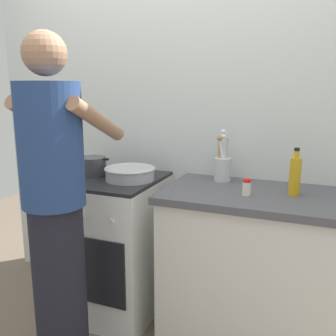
{
  "coord_description": "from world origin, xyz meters",
  "views": [
    {
      "loc": [
        0.83,
        -1.82,
        1.45
      ],
      "look_at": [
        0.05,
        0.12,
        1.0
      ],
      "focal_mm": 39.93,
      "sensor_mm": 36.0,
      "label": 1
    }
  ],
  "objects": [
    {
      "name": "ground",
      "position": [
        0.0,
        0.0,
        0.0
      ],
      "size": [
        6.0,
        6.0,
        0.0
      ],
      "primitive_type": "plane",
      "color": "#6B5B4C"
    },
    {
      "name": "pot",
      "position": [
        -0.49,
        0.16,
        0.96
      ],
      "size": [
        0.25,
        0.18,
        0.12
      ],
      "color": "#38383D",
      "rests_on": "stove_range"
    },
    {
      "name": "utensil_crock",
      "position": [
        0.32,
        0.33,
        1.0
      ],
      "size": [
        0.1,
        0.1,
        0.31
      ],
      "color": "silver",
      "rests_on": "countertop"
    },
    {
      "name": "back_wall",
      "position": [
        0.2,
        0.5,
        1.25
      ],
      "size": [
        3.2,
        0.1,
        2.5
      ],
      "color": "silver",
      "rests_on": "ground"
    },
    {
      "name": "person",
      "position": [
        -0.31,
        -0.43,
        0.86
      ],
      "size": [
        0.41,
        0.5,
        1.7
      ],
      "color": "black",
      "rests_on": "ground"
    },
    {
      "name": "oil_bottle",
      "position": [
        0.74,
        0.18,
        1.01
      ],
      "size": [
        0.06,
        0.06,
        0.25
      ],
      "color": "gold",
      "rests_on": "countertop"
    },
    {
      "name": "mixing_bowl",
      "position": [
        -0.21,
        0.15,
        0.94
      ],
      "size": [
        0.31,
        0.31,
        0.08
      ],
      "color": "#B7B7BC",
      "rests_on": "stove_range"
    },
    {
      "name": "stove_range",
      "position": [
        -0.35,
        0.15,
        0.45
      ],
      "size": [
        0.6,
        0.62,
        0.9
      ],
      "color": "white",
      "rests_on": "ground"
    },
    {
      "name": "countertop",
      "position": [
        0.55,
        0.15,
        0.45
      ],
      "size": [
        1.0,
        0.6,
        0.9
      ],
      "color": "silver",
      "rests_on": "ground"
    },
    {
      "name": "spice_bottle",
      "position": [
        0.51,
        0.08,
        0.94
      ],
      "size": [
        0.04,
        0.04,
        0.09
      ],
      "color": "silver",
      "rests_on": "countertop"
    }
  ]
}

